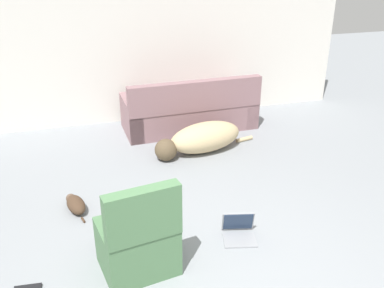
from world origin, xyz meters
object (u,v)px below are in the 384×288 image
(couch, at_px, (190,112))
(cat, at_px, (75,204))
(side_chair, at_px, (138,241))
(dog, at_px, (201,138))
(laptop_open, at_px, (239,229))

(couch, bearing_deg, cat, 43.96)
(couch, relative_size, cat, 3.94)
(side_chair, bearing_deg, couch, -122.96)
(couch, xyz_separation_m, dog, (-0.08, -0.85, -0.07))
(couch, relative_size, dog, 1.31)
(couch, distance_m, laptop_open, 2.80)
(cat, xyz_separation_m, side_chair, (0.50, -1.12, 0.24))
(dog, xyz_separation_m, side_chair, (-1.24, -2.12, 0.11))
(side_chair, bearing_deg, cat, -75.06)
(cat, height_order, side_chair, side_chair)
(couch, distance_m, side_chair, 3.26)
(dog, bearing_deg, couch, -107.86)
(couch, distance_m, cat, 2.61)
(couch, bearing_deg, dog, 82.81)
(cat, relative_size, side_chair, 0.57)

